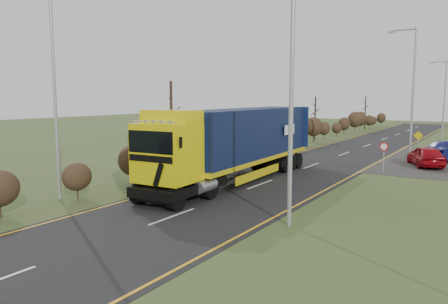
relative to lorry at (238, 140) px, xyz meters
name	(u,v)px	position (x,y,z in m)	size (l,w,h in m)	color
ground	(223,198)	(1.56, -4.08, -2.52)	(160.00, 160.00, 0.00)	#394A1F
road	(300,170)	(1.56, 5.92, -2.51)	(8.00, 120.00, 0.02)	black
layby	(424,160)	(8.06, 15.92, -2.51)	(6.00, 18.00, 0.02)	#2A2826
lane_markings	(299,170)	(1.56, 5.61, -2.49)	(7.52, 116.00, 0.01)	gold
hedgerow	(212,145)	(-4.44, 3.81, -0.90)	(2.24, 102.04, 6.05)	#322416
lorry	(238,140)	(0.00, 0.00, 0.00)	(3.23, 16.04, 4.44)	black
car_red_hatchback	(426,156)	(8.64, 12.32, -1.77)	(1.78, 4.42, 1.51)	#97070E
streetlight_near	(288,88)	(6.09, -6.57, 2.86)	(2.06, 0.19, 9.74)	#9A9D9F
streetlight_mid	(411,88)	(7.10, 14.22, 3.20)	(2.18, 0.21, 10.31)	#9A9D9F
streetlight_far	(444,96)	(7.13, 36.60, 2.63)	(1.98, 0.19, 9.34)	#9A9D9F
left_pole	(55,103)	(-5.30, -8.50, 2.25)	(0.16, 0.16, 9.55)	#9A9D9F
speed_sign	(384,152)	(6.64, 7.85, -1.11)	(0.57, 0.10, 2.05)	#9A9D9F
warning_board	(418,140)	(7.10, 19.02, -1.23)	(0.79, 0.11, 2.08)	#9A9D9F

